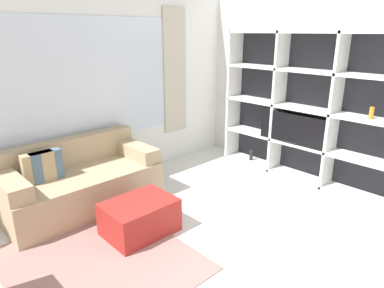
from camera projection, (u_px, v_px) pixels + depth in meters
wall_back at (78, 89)px, 4.38m from camera, size 6.37×0.11×2.70m
wall_right at (303, 83)px, 4.93m from camera, size 0.07×4.51×2.70m
area_rug at (69, 275)px, 3.04m from camera, size 2.13×1.77×0.01m
shelving_unit at (306, 109)px, 4.80m from camera, size 0.35×2.59×2.07m
couch_main at (79, 183)px, 4.16m from camera, size 1.81×0.87×0.80m
ottoman at (140, 217)px, 3.63m from camera, size 0.73×0.53×0.37m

